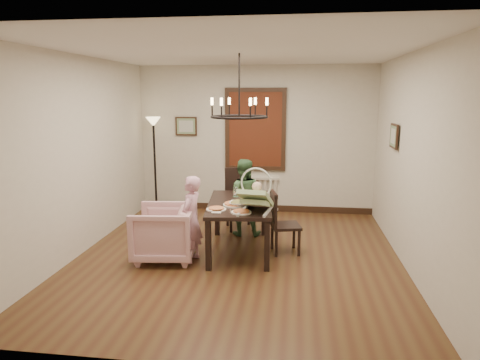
% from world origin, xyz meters
% --- Properties ---
extents(room_shell, '(4.51, 5.00, 2.81)m').
position_xyz_m(room_shell, '(0.00, 0.37, 1.40)').
color(room_shell, '#51371C').
rests_on(room_shell, ground).
extents(dining_table, '(1.04, 1.65, 0.73)m').
position_xyz_m(dining_table, '(-0.01, 0.25, 0.65)').
color(dining_table, black).
rests_on(dining_table, room_shell).
extents(chair_far, '(0.57, 0.57, 1.04)m').
position_xyz_m(chair_far, '(-0.14, 1.31, 0.52)').
color(chair_far, black).
rests_on(chair_far, room_shell).
extents(chair_right, '(0.48, 0.48, 0.91)m').
position_xyz_m(chair_right, '(0.66, 0.27, 0.45)').
color(chair_right, black).
rests_on(chair_right, room_shell).
extents(armchair, '(0.92, 0.90, 0.76)m').
position_xyz_m(armchair, '(-1.00, -0.19, 0.38)').
color(armchair, beige).
rests_on(armchair, room_shell).
extents(elderly_woman, '(0.29, 0.39, 0.99)m').
position_xyz_m(elderly_woman, '(-0.61, -0.22, 0.49)').
color(elderly_woman, '#D093AB').
rests_on(elderly_woman, room_shell).
extents(seated_man, '(0.52, 0.42, 1.04)m').
position_xyz_m(seated_man, '(-0.05, 1.00, 0.52)').
color(seated_man, '#3B623A').
rests_on(seated_man, room_shell).
extents(baby_bouncer, '(0.52, 0.67, 0.40)m').
position_xyz_m(baby_bouncer, '(0.27, -0.21, 0.93)').
color(baby_bouncer, '#AACD8D').
rests_on(baby_bouncer, dining_table).
extents(salad_bowl, '(0.30, 0.30, 0.07)m').
position_xyz_m(salad_bowl, '(0.00, 0.04, 0.77)').
color(salad_bowl, white).
rests_on(salad_bowl, dining_table).
extents(pizza_platter, '(0.32, 0.32, 0.04)m').
position_xyz_m(pizza_platter, '(-0.05, 0.06, 0.75)').
color(pizza_platter, tan).
rests_on(pizza_platter, dining_table).
extents(drinking_glass, '(0.08, 0.08, 0.15)m').
position_xyz_m(drinking_glass, '(0.09, 0.39, 0.81)').
color(drinking_glass, silver).
rests_on(drinking_glass, dining_table).
extents(window_blinds, '(1.00, 0.03, 1.40)m').
position_xyz_m(window_blinds, '(0.00, 2.46, 1.60)').
color(window_blinds, '#5C1C12').
rests_on(window_blinds, room_shell).
extents(radiator, '(0.92, 0.12, 0.62)m').
position_xyz_m(radiator, '(0.00, 2.48, 0.35)').
color(radiator, silver).
rests_on(radiator, room_shell).
extents(picture_back, '(0.42, 0.03, 0.36)m').
position_xyz_m(picture_back, '(-1.35, 2.47, 1.65)').
color(picture_back, black).
rests_on(picture_back, room_shell).
extents(picture_right, '(0.03, 0.42, 0.36)m').
position_xyz_m(picture_right, '(2.21, 0.90, 1.65)').
color(picture_right, black).
rests_on(picture_right, room_shell).
extents(floor_lamp, '(0.30, 0.30, 1.80)m').
position_xyz_m(floor_lamp, '(-1.90, 2.15, 0.90)').
color(floor_lamp, black).
rests_on(floor_lamp, room_shell).
extents(chandelier, '(0.80, 0.80, 0.04)m').
position_xyz_m(chandelier, '(-0.01, 0.25, 1.95)').
color(chandelier, black).
rests_on(chandelier, room_shell).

